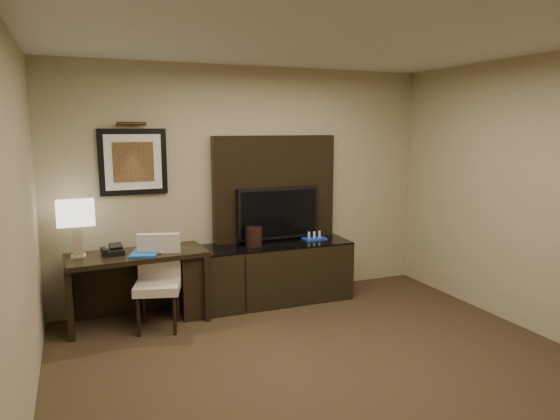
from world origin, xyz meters
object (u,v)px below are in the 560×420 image
desk_chair (158,286)px  minibar_tray (314,236)px  tv (278,213)px  desk (139,288)px  table_lamp (77,230)px  credenza (266,274)px  desk_phone (113,250)px  ice_bucket (254,237)px

desk_chair → minibar_tray: bearing=25.9°
tv → desk: bearing=-173.4°
desk → table_lamp: table_lamp is taller
desk → desk_chair: desk_chair is taller
desk → credenza: size_ratio=0.69×
desk_chair → table_lamp: 0.97m
desk_phone → desk_chair: bearing=-45.3°
desk_phone → ice_bucket: bearing=-8.2°
desk → table_lamp: 0.86m
table_lamp → desk: bearing=-5.8°
credenza → desk_chair: desk_chair is taller
table_lamp → ice_bucket: size_ratio=2.62×
ice_bucket → desk_phone: bearing=-179.0°
credenza → desk_phone: size_ratio=10.08×
desk_phone → ice_bucket: ice_bucket is taller
tv → ice_bucket: size_ratio=4.71×
ice_bucket → minibar_tray: size_ratio=0.79×
desk_chair → table_lamp: table_lamp is taller
tv → ice_bucket: bearing=-157.8°
credenza → desk: bearing=-176.8°
table_lamp → desk_phone: size_ratio=2.80×
desk → credenza: desk is taller
minibar_tray → table_lamp: bearing=-179.8°
minibar_tray → credenza: bearing=-178.4°
desk_phone → table_lamp: bearing=164.2°
credenza → minibar_tray: bearing=2.8°
credenza → desk_chair: bearing=-165.0°
credenza → desk_phone: desk_phone is taller
credenza → minibar_tray: size_ratio=7.39×
tv → desk_phone: tv is taller
credenza → desk_chair: 1.31m
desk → desk_chair: (0.16, -0.26, 0.08)m
tv → desk_phone: size_ratio=5.04×
desk_phone → minibar_tray: desk_phone is taller
desk → table_lamp: bearing=170.5°
desk_phone → desk: bearing=-14.0°
minibar_tray → ice_bucket: bearing=-178.4°
ice_bucket → table_lamp: bearing=179.6°
desk → minibar_tray: (2.05, 0.07, 0.37)m
desk → desk_chair: 0.32m
desk_chair → table_lamp: (-0.71, 0.32, 0.57)m
desk → desk_phone: size_ratio=6.97×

